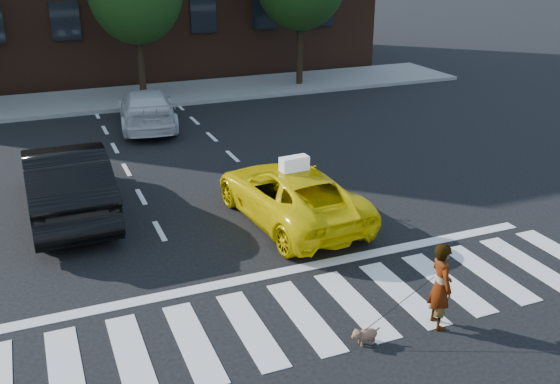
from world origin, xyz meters
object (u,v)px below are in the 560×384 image
white_suv (147,109)px  dog (365,335)px  woman (441,286)px  taxi (291,194)px  black_sedan (67,180)px

white_suv → dog: white_suv is taller
woman → taxi: bearing=17.1°
white_suv → woman: size_ratio=2.97×
black_sedan → white_suv: bearing=-116.1°
black_sedan → woman: size_ratio=3.36×
taxi → white_suv: white_suv is taller
white_suv → dog: bearing=100.4°
black_sedan → dog: black_sedan is taller
taxi → white_suv: bearing=-85.5°
black_sedan → dog: (3.93, -7.31, -0.68)m
taxi → dog: taxi is taller
white_suv → dog: size_ratio=8.82×
black_sedan → white_suv: 7.55m
woman → dog: bearing=100.5°
dog → woman: bearing=0.9°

